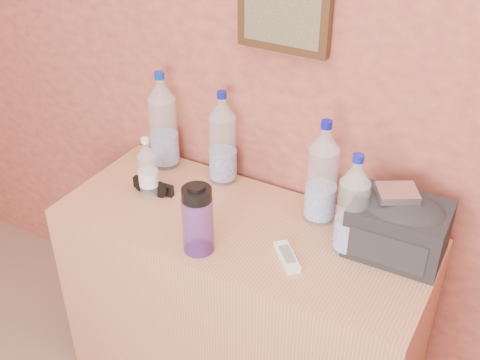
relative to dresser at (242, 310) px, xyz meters
name	(u,v)px	position (x,y,z in m)	size (l,w,h in m)	color
picture_frame	(284,11)	(0.00, 0.25, 1.02)	(0.30, 0.03, 0.25)	#382311
dresser	(242,310)	(0.00, 0.00, 0.00)	(1.23, 0.51, 0.77)	#A68047
pet_large_a	(163,125)	(-0.44, 0.19, 0.55)	(0.10, 0.10, 0.37)	silver
pet_large_b	(223,142)	(-0.19, 0.20, 0.54)	(0.09, 0.09, 0.35)	silver
pet_large_c	(322,177)	(0.20, 0.16, 0.54)	(0.10, 0.10, 0.36)	white
pet_large_d	(352,210)	(0.34, 0.05, 0.53)	(0.09, 0.09, 0.33)	silver
pet_small	(148,170)	(-0.37, 0.00, 0.48)	(0.06, 0.06, 0.22)	#A5C0D4
nalgene_bottle	(198,219)	(-0.05, -0.17, 0.50)	(0.09, 0.09, 0.23)	#5C3194
sunglasses	(153,186)	(-0.37, 0.02, 0.40)	(0.16, 0.06, 0.04)	black
ac_remote	(287,257)	(0.20, -0.08, 0.39)	(0.14, 0.04, 0.02)	white
toiletry_bag	(398,226)	(0.47, 0.11, 0.48)	(0.28, 0.20, 0.19)	black
foil_packet	(397,193)	(0.45, 0.12, 0.59)	(0.11, 0.10, 0.02)	white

